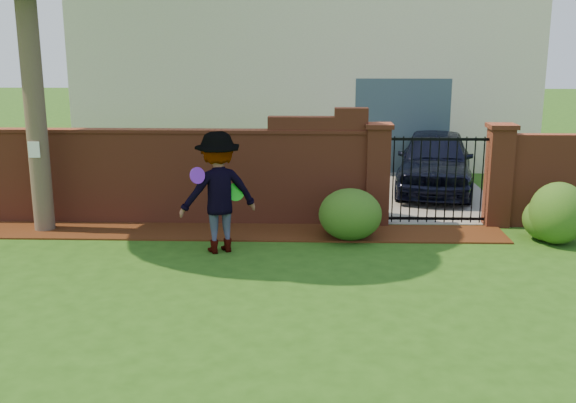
{
  "coord_description": "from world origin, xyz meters",
  "views": [
    {
      "loc": [
        1.16,
        -8.12,
        3.35
      ],
      "look_at": [
        0.85,
        1.4,
        1.05
      ],
      "focal_mm": 41.95,
      "sensor_mm": 36.0,
      "label": 1
    }
  ],
  "objects_px": {
    "frisbee_purple": "(197,175)",
    "frisbee_green": "(236,192)",
    "man": "(219,193)",
    "car": "(435,162)"
  },
  "relations": [
    {
      "from": "car",
      "to": "frisbee_purple",
      "type": "height_order",
      "value": "frisbee_purple"
    },
    {
      "from": "car",
      "to": "frisbee_purple",
      "type": "xyz_separation_m",
      "value": [
        -4.51,
        -4.8,
        0.63
      ]
    },
    {
      "from": "car",
      "to": "frisbee_green",
      "type": "xyz_separation_m",
      "value": [
        -3.97,
        -4.41,
        0.29
      ]
    },
    {
      "from": "car",
      "to": "frisbee_purple",
      "type": "bearing_deg",
      "value": -122.13
    },
    {
      "from": "man",
      "to": "frisbee_purple",
      "type": "relative_size",
      "value": 7.54
    },
    {
      "from": "frisbee_purple",
      "to": "frisbee_green",
      "type": "relative_size",
      "value": 0.87
    },
    {
      "from": "car",
      "to": "man",
      "type": "bearing_deg",
      "value": -122.28
    },
    {
      "from": "car",
      "to": "frisbee_purple",
      "type": "relative_size",
      "value": 15.58
    },
    {
      "from": "man",
      "to": "frisbee_purple",
      "type": "bearing_deg",
      "value": 25.31
    },
    {
      "from": "man",
      "to": "frisbee_purple",
      "type": "xyz_separation_m",
      "value": [
        -0.28,
        -0.32,
        0.35
      ]
    }
  ]
}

